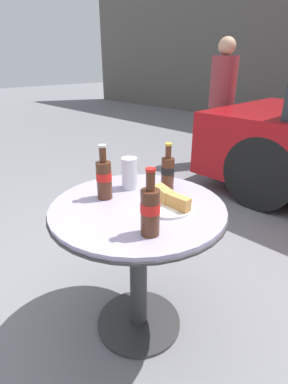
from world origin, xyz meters
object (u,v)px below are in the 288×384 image
(bistro_table, at_px, (138,238))
(drinking_glass, at_px, (130,175))
(cola_bottle_center, at_px, (168,172))
(lunch_plate_near, at_px, (168,202))
(cola_bottle_left, at_px, (150,210))
(cola_bottle_right, at_px, (104,178))
(pedestrian, at_px, (222,97))

(bistro_table, height_order, drinking_glass, drinking_glass)
(bistro_table, relative_size, cola_bottle_center, 3.38)
(bistro_table, relative_size, lunch_plate_near, 3.53)
(cola_bottle_center, relative_size, lunch_plate_near, 1.04)
(cola_bottle_left, distance_m, drinking_glass, 0.44)
(cola_bottle_right, bearing_deg, lunch_plate_near, 27.42)
(bistro_table, relative_size, cola_bottle_right, 3.12)
(drinking_glass, bearing_deg, cola_bottle_left, -32.38)
(bistro_table, distance_m, cola_bottle_center, 0.35)
(drinking_glass, height_order, lunch_plate_near, drinking_glass)
(bistro_table, xyz_separation_m, drinking_glass, (-0.17, 0.10, 0.24))
(cola_bottle_center, distance_m, pedestrian, 2.64)
(bistro_table, bearing_deg, pedestrian, 115.13)
(drinking_glass, xyz_separation_m, pedestrian, (-1.04, 2.48, 0.09))
(bistro_table, height_order, cola_bottle_center, cola_bottle_center)
(bistro_table, height_order, cola_bottle_right, cola_bottle_right)
(bistro_table, bearing_deg, cola_bottle_left, -32.83)
(cola_bottle_left, xyz_separation_m, cola_bottle_right, (-0.36, 0.08, -0.00))
(pedestrian, bearing_deg, bistro_table, -64.87)
(cola_bottle_right, relative_size, drinking_glass, 1.62)
(drinking_glass, height_order, pedestrian, pedestrian)
(cola_bottle_right, bearing_deg, drinking_glass, 92.53)
(bistro_table, xyz_separation_m, pedestrian, (-1.21, 2.58, 0.34))
(cola_bottle_left, bearing_deg, cola_bottle_center, 122.95)
(pedestrian, bearing_deg, cola_bottle_center, -63.32)
(lunch_plate_near, bearing_deg, pedestrian, 117.79)
(bistro_table, distance_m, lunch_plate_near, 0.24)
(bistro_table, distance_m, cola_bottle_left, 0.37)
(drinking_glass, distance_m, lunch_plate_near, 0.28)
(bistro_table, relative_size, pedestrian, 0.51)
(bistro_table, height_order, lunch_plate_near, lunch_plate_near)
(cola_bottle_right, height_order, cola_bottle_center, cola_bottle_right)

